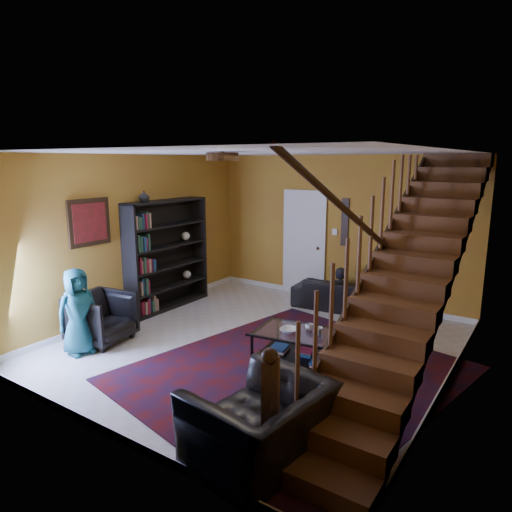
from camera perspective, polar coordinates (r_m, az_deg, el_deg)
The scene contains 21 objects.
floor at distance 6.92m, azimuth 0.30°, elevation -11.08°, with size 5.50×5.50×0.00m, color beige.
room at distance 8.64m, azimuth -2.19°, elevation -5.98°, with size 5.50×5.50×5.50m.
staircase at distance 5.64m, azimuth 18.59°, elevation -2.07°, with size 0.95×5.02×3.18m.
bookshelf at distance 8.54m, azimuth -10.98°, elevation -0.05°, with size 0.35×1.80×2.00m.
door at distance 9.23m, azimuth 6.05°, elevation 1.37°, with size 0.82×0.05×2.05m, color silver.
framed_picture at distance 7.58m, azimuth -20.12°, elevation 3.97°, with size 0.04×0.74×0.74m, color maroon.
wall_hanging at distance 8.79m, azimuth 11.06°, elevation 4.16°, with size 0.14×0.03×0.90m, color black.
ceiling_fixture at distance 5.72m, azimuth -4.21°, elevation 12.28°, with size 0.40×0.40×0.10m, color #3F2814.
rug at distance 6.07m, azimuth 4.73°, elevation -14.44°, with size 3.45×3.94×0.02m, color #450C0C.
sofa at distance 8.57m, azimuth 11.11°, elevation -4.76°, with size 1.89×0.74×0.55m, color black.
armchair_left at distance 7.30m, azimuth -18.77°, elevation -7.31°, with size 0.80×0.83×0.75m, color black.
armchair_right at distance 4.34m, azimuth 0.38°, elevation -20.44°, with size 1.17×1.02×0.76m, color black.
person_adult_a at distance 8.70m, azimuth 10.40°, elevation -5.29°, with size 0.44×0.29×1.22m, color black.
person_adult_b at distance 8.35m, azimuth 17.49°, elevation -6.41°, with size 0.59×0.46×1.22m, color black.
person_child at distance 6.90m, azimuth -21.37°, elevation -6.47°, with size 0.61×0.39×1.24m, color #1A5A66.
coffee_table at distance 6.20m, azimuth 5.88°, elevation -11.19°, with size 1.34×0.90×0.47m.
cup_a at distance 6.19m, azimuth 6.67°, elevation -8.83°, with size 0.11×0.11×0.09m, color #999999.
cup_b at distance 6.04m, azimuth 7.83°, elevation -9.31°, with size 0.11×0.11×0.10m, color #999999.
bowl at distance 6.10m, azimuth 4.17°, elevation -9.23°, with size 0.23×0.23×0.06m, color #999999.
vase at distance 8.04m, azimuth -13.82°, elevation 7.25°, with size 0.18×0.18×0.19m, color #999999.
popcorn_bucket at distance 7.35m, azimuth -17.18°, elevation -9.34°, with size 0.14×0.14×0.16m, color red.
Camera 1 is at (3.52, -5.31, 2.70)m, focal length 32.00 mm.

